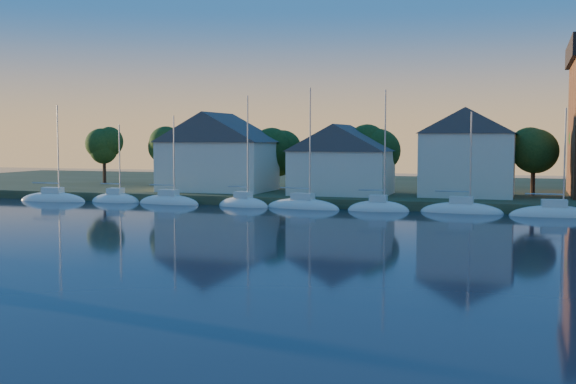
% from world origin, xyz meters
% --- Properties ---
extents(ground, '(260.00, 260.00, 0.00)m').
position_xyz_m(ground, '(0.00, 0.00, 0.00)').
color(ground, black).
rests_on(ground, ground).
extents(shoreline_land, '(160.00, 50.00, 2.00)m').
position_xyz_m(shoreline_land, '(0.00, 75.00, 0.00)').
color(shoreline_land, '#303B22').
rests_on(shoreline_land, ground).
extents(wooden_dock, '(120.00, 3.00, 1.00)m').
position_xyz_m(wooden_dock, '(0.00, 52.00, 0.00)').
color(wooden_dock, brown).
rests_on(wooden_dock, ground).
extents(clubhouse_west, '(13.65, 9.45, 9.64)m').
position_xyz_m(clubhouse_west, '(-22.00, 58.00, 5.93)').
color(clubhouse_west, white).
rests_on(clubhouse_west, shoreline_land).
extents(clubhouse_centre, '(11.55, 8.40, 8.08)m').
position_xyz_m(clubhouse_centre, '(-6.00, 57.00, 5.13)').
color(clubhouse_centre, white).
rests_on(clubhouse_centre, shoreline_land).
extents(clubhouse_east, '(10.50, 8.40, 9.80)m').
position_xyz_m(clubhouse_east, '(8.00, 59.00, 6.00)').
color(clubhouse_east, white).
rests_on(clubhouse_east, shoreline_land).
extents(tree_line, '(93.40, 5.40, 8.90)m').
position_xyz_m(tree_line, '(2.00, 63.00, 7.18)').
color(tree_line, '#3B261B').
rests_on(tree_line, shoreline_land).
extents(moored_fleet, '(95.50, 2.40, 12.05)m').
position_xyz_m(moored_fleet, '(4.00, 49.00, 0.10)').
color(moored_fleet, white).
rests_on(moored_fleet, ground).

